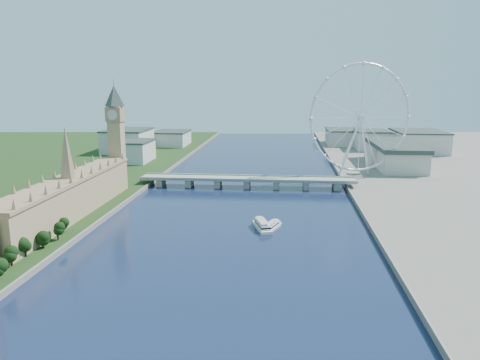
# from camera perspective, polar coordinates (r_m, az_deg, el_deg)

# --- Properties ---
(ground) EXTENTS (2000.00, 2000.00, 0.00)m
(ground) POSITION_cam_1_polar(r_m,az_deg,el_deg) (201.58, -6.34, -19.59)
(ground) COLOR #1A2649
(ground) RESTS_ON ground
(parliament_range) EXTENTS (24.00, 200.00, 70.00)m
(parliament_range) POSITION_cam_1_polar(r_m,az_deg,el_deg) (386.22, -20.05, -1.91)
(parliament_range) COLOR tan
(parliament_range) RESTS_ON ground
(big_ben) EXTENTS (20.02, 20.02, 110.00)m
(big_ben) POSITION_cam_1_polar(r_m,az_deg,el_deg) (477.49, -14.92, 6.73)
(big_ben) COLOR tan
(big_ben) RESTS_ON ground
(westminster_bridge) EXTENTS (220.00, 22.00, 9.50)m
(westminster_bridge) POSITION_cam_1_polar(r_m,az_deg,el_deg) (479.97, 0.88, -0.09)
(westminster_bridge) COLOR gray
(westminster_bridge) RESTS_ON ground
(london_eye) EXTENTS (113.60, 39.12, 124.30)m
(london_eye) POSITION_cam_1_polar(r_m,az_deg,el_deg) (531.33, 14.51, 7.31)
(london_eye) COLOR silver
(london_eye) RESTS_ON ground
(county_hall) EXTENTS (54.00, 144.00, 35.00)m
(county_hall) POSITION_cam_1_polar(r_m,az_deg,el_deg) (622.95, 18.14, 1.43)
(county_hall) COLOR beige
(county_hall) RESTS_ON ground
(city_skyline) EXTENTS (505.00, 280.00, 32.00)m
(city_skyline) POSITION_cam_1_polar(r_m,az_deg,el_deg) (733.76, 5.57, 4.76)
(city_skyline) COLOR beige
(city_skyline) RESTS_ON ground
(tour_boat_near) EXTENTS (17.05, 32.63, 7.01)m
(tour_boat_near) POSITION_cam_1_polar(r_m,az_deg,el_deg) (344.45, 2.72, -5.99)
(tour_boat_near) COLOR silver
(tour_boat_near) RESTS_ON ground
(tour_boat_far) EXTENTS (15.43, 26.80, 5.74)m
(tour_boat_far) POSITION_cam_1_polar(r_m,az_deg,el_deg) (344.62, 3.85, -6.00)
(tour_boat_far) COLOR silver
(tour_boat_far) RESTS_ON ground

